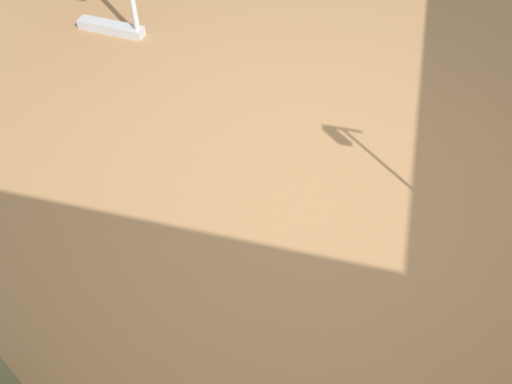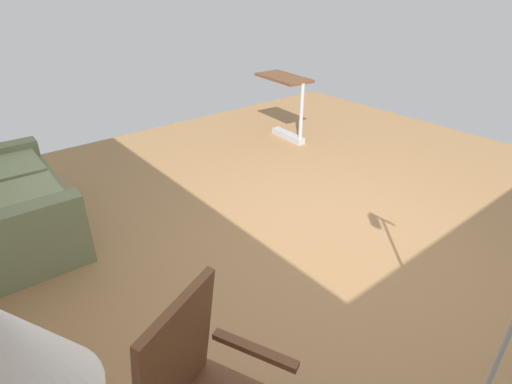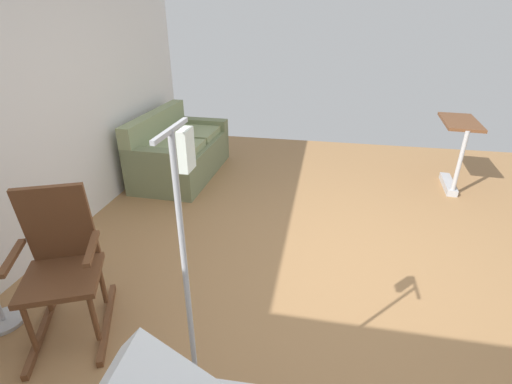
# 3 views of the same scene
# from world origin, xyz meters

# --- Properties ---
(ground_plane) EXTENTS (7.34, 7.34, 0.00)m
(ground_plane) POSITION_xyz_m (0.00, 0.00, 0.00)
(ground_plane) COLOR #9E7247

